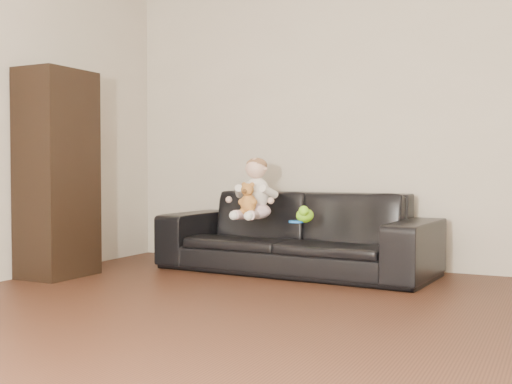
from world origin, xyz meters
The scene contains 10 objects.
floor centered at (0.00, 0.00, 0.00)m, with size 5.50×5.50×0.00m, color #402316.
wall_back centered at (0.00, 2.75, 1.30)m, with size 5.00×5.00×0.00m, color beige.
sofa centered at (-0.72, 2.25, 0.32)m, with size 2.19×0.86×0.64m, color black.
cabinet centered at (-2.28, 1.26, 0.79)m, with size 0.39×0.54×1.58m, color black.
shelf_item centered at (-2.26, 1.26, 1.14)m, with size 0.18×0.25×0.28m, color silver.
baby centered at (-1.02, 2.13, 0.64)m, with size 0.34×0.42×0.50m.
teddy_bear centered at (-1.01, 1.98, 0.60)m, with size 0.15×0.15×0.24m.
toy_green centered at (-0.54, 2.01, 0.48)m, with size 0.13×0.16×0.11m, color #85EA1B.
toy_rattle centered at (-0.56, 2.01, 0.45)m, with size 0.06×0.06×0.06m, color red.
toy_blue_disc centered at (-0.60, 1.98, 0.43)m, with size 0.11×0.11×0.02m, color blue.
Camera 1 is at (1.22, -2.50, 0.82)m, focal length 45.00 mm.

